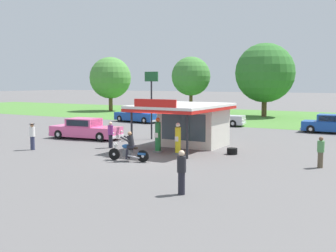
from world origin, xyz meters
TOP-DOWN VIEW (x-y plane):
  - ground_plane at (0.00, 0.00)m, footprint 300.00×300.00m
  - grass_verge_strip at (0.00, 30.00)m, footprint 120.00×24.00m
  - service_station_kiosk at (0.11, 5.13)m, footprint 4.55×6.69m
  - gas_pump_nearside at (-0.57, 2.11)m, footprint 0.44×0.44m
  - gas_pump_offside at (0.79, 2.11)m, footprint 0.44×0.44m
  - motorcycle_with_rider at (-0.43, -1.07)m, footprint 2.33×0.72m
  - featured_classic_sedan at (-8.32, 4.63)m, footprint 5.60×2.46m
  - parked_car_back_row_centre_left at (-3.73, 18.18)m, footprint 5.57×2.45m
  - parked_car_back_row_right at (-12.18, 17.29)m, footprint 5.48×2.55m
  - parked_car_second_row_spare at (7.01, 17.36)m, footprint 5.09×2.19m
  - bystander_leaning_by_kiosk at (5.08, -5.57)m, footprint 0.34×0.34m
  - bystander_standing_back_lot at (8.68, 2.12)m, footprint 0.34×0.34m
  - bystander_chatting_near_pumps at (-7.74, -0.96)m, footprint 0.36×0.36m
  - bystander_strolling_foreground at (-4.04, 2.06)m, footprint 0.34×0.34m
  - tree_oak_far_right at (-11.45, 28.13)m, footprint 4.85×4.85m
  - tree_oak_distant_spare at (-2.65, 30.47)m, footprint 7.09×7.09m
  - tree_oak_left at (-25.04, 29.55)m, footprint 5.94×5.94m
  - roadside_pole_sign at (-3.95, 6.83)m, footprint 1.10×0.12m
  - spare_tire_stack at (3.55, 3.61)m, footprint 0.60×0.60m

SIDE VIEW (x-z plane):
  - ground_plane at x=0.00m, z-range 0.00..0.00m
  - grass_verge_strip at x=0.00m, z-range 0.00..0.01m
  - spare_tire_stack at x=3.55m, z-range 0.00..0.36m
  - motorcycle_with_rider at x=-0.43m, z-range -0.14..1.44m
  - featured_classic_sedan at x=-8.32m, z-range -0.07..1.44m
  - parked_car_second_row_spare at x=7.01m, z-range -0.06..1.45m
  - parked_car_back_row_right at x=-12.18m, z-range -0.05..1.45m
  - parked_car_back_row_centre_left at x=-3.73m, z-range -0.08..1.50m
  - bystander_standing_back_lot at x=8.68m, z-range 0.03..1.57m
  - gas_pump_offside at x=0.79m, z-range -0.08..1.75m
  - bystander_chatting_near_pumps at x=-7.74m, z-range 0.06..1.70m
  - bystander_leaning_by_kiosk at x=5.08m, z-range 0.05..1.71m
  - bystander_strolling_foreground at x=-4.04m, z-range 0.05..1.72m
  - gas_pump_nearside at x=-0.57m, z-range -0.08..1.99m
  - service_station_kiosk at x=0.11m, z-range 0.03..3.26m
  - roadside_pole_sign at x=-3.95m, z-range 0.89..5.80m
  - tree_oak_left at x=-25.04m, z-range 0.88..8.62m
  - tree_oak_far_right at x=-11.45m, z-range 1.16..8.48m
  - tree_oak_distant_spare at x=-2.65m, z-range 0.71..9.52m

